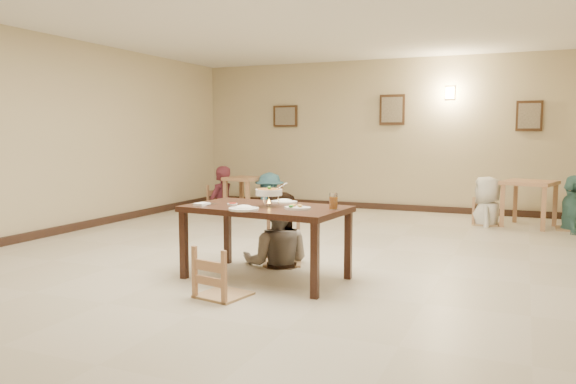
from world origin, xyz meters
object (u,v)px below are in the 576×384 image
at_px(drink_glass, 333,202).
at_px(bg_chair_ll, 221,187).
at_px(bg_table_right, 529,189).
at_px(bg_table_left, 244,184).
at_px(bg_chair_lr, 269,186).
at_px(bg_diner_b, 269,173).
at_px(bg_diner_a, 221,166).
at_px(bg_diner_c, 488,177).
at_px(bg_chair_rr, 573,199).
at_px(chair_far, 282,225).
at_px(bg_chair_rl, 487,199).
at_px(main_diner, 277,192).
at_px(main_table, 266,214).
at_px(curry_warmer, 269,192).
at_px(bg_diner_d, 575,175).
at_px(chair_near, 223,248).

distance_m(drink_glass, bg_chair_ll, 6.05).
bearing_deg(bg_table_right, bg_table_left, -179.29).
xyz_separation_m(bg_chair_lr, bg_diner_b, (0.00, 0.00, 0.26)).
relative_size(bg_diner_a, bg_diner_c, 1.08).
xyz_separation_m(bg_chair_rr, bg_diner_c, (-1.30, 0.01, 0.32)).
relative_size(chair_far, bg_chair_rl, 1.06).
xyz_separation_m(bg_diner_a, bg_diner_b, (1.04, 0.10, -0.11)).
relative_size(main_diner, bg_chair_rl, 1.94).
distance_m(main_table, curry_warmer, 0.23).
height_order(bg_diner_b, bg_diner_d, bg_diner_d).
bearing_deg(bg_diner_b, main_table, -170.73).
relative_size(chair_far, curry_warmer, 2.99).
xyz_separation_m(main_diner, curry_warmer, (0.20, -0.66, 0.06)).
bearing_deg(bg_chair_lr, bg_table_left, -96.44).
bearing_deg(bg_diner_d, chair_far, 139.88).
height_order(chair_near, bg_chair_ll, chair_near).
bearing_deg(drink_glass, bg_diner_c, 75.58).
relative_size(main_table, bg_chair_rr, 1.74).
relative_size(bg_table_left, bg_diner_c, 0.46).
xyz_separation_m(bg_chair_ll, bg_chair_rr, (6.40, 0.03, 0.04)).
height_order(bg_table_right, bg_chair_rl, bg_chair_rl).
xyz_separation_m(main_table, chair_far, (-0.12, 0.71, -0.23)).
bearing_deg(drink_glass, curry_warmer, -177.35).
relative_size(main_table, bg_table_left, 2.29).
xyz_separation_m(bg_table_left, bg_chair_lr, (0.52, 0.07, -0.03)).
relative_size(curry_warmer, bg_diner_b, 0.20).
xyz_separation_m(curry_warmer, drink_glass, (0.70, 0.03, -0.07)).
bearing_deg(bg_diner_c, main_diner, -31.36).
distance_m(chair_far, bg_chair_ll, 4.96).
distance_m(bg_table_left, bg_diner_d, 5.89).
bearing_deg(bg_chair_rl, bg_diner_c, 4.21).
bearing_deg(main_diner, bg_diner_b, -81.15).
bearing_deg(bg_chair_rr, bg_diner_c, -89.63).
height_order(main_diner, drink_glass, main_diner).
bearing_deg(bg_diner_d, bg_chair_ll, 90.48).
xyz_separation_m(chair_far, bg_chair_rl, (2.04, 3.94, -0.03)).
height_order(chair_far, bg_diner_c, bg_diner_c).
height_order(drink_glass, bg_chair_rr, bg_chair_rr).
xyz_separation_m(bg_table_left, bg_diner_a, (-0.52, -0.03, 0.34)).
bearing_deg(bg_table_right, bg_chair_lr, 179.99).
distance_m(bg_chair_lr, bg_chair_rr, 5.36).
xyz_separation_m(chair_near, curry_warmer, (0.14, 0.74, 0.46)).
height_order(chair_far, bg_chair_rr, bg_chair_rr).
height_order(main_table, chair_far, chair_far).
distance_m(bg_chair_ll, bg_diner_b, 1.09).
bearing_deg(bg_chair_ll, bg_chair_rr, -79.87).
distance_m(main_table, bg_diner_a, 5.61).
bearing_deg(bg_chair_rl, bg_table_left, 94.22).
distance_m(chair_near, bg_chair_ll, 6.18).
xyz_separation_m(curry_warmer, bg_chair_ll, (-3.22, 4.62, -0.47)).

